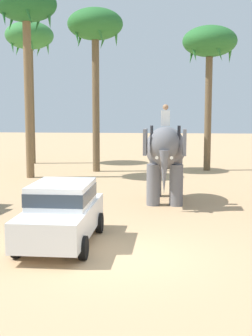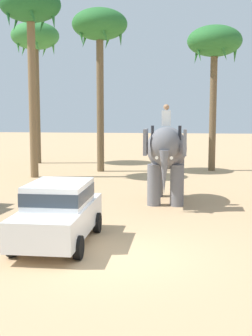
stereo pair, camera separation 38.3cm
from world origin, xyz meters
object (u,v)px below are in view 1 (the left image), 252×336
at_px(elephant_with_mahout, 165,153).
at_px(palm_tree_behind_elephant, 210,46).
at_px(palm_tree_far_back, 26,11).
at_px(palm_tree_left_of_road, 30,41).
at_px(palm_tree_near_hut, 95,30).
at_px(car_sedan_foreground, 62,211).

xyz_separation_m(elephant_with_mahout, palm_tree_behind_elephant, (2.45, 9.86, 5.40)).
bearing_deg(palm_tree_behind_elephant, palm_tree_far_back, -158.49).
bearing_deg(palm_tree_left_of_road, palm_tree_near_hut, -36.09).
bearing_deg(palm_tree_left_of_road, elephant_with_mahout, -53.58).
relative_size(car_sedan_foreground, palm_tree_far_back, 0.41).
bearing_deg(palm_tree_far_back, palm_tree_left_of_road, 105.76).
xyz_separation_m(elephant_with_mahout, palm_tree_near_hut, (-4.17, 8.78, 6.23)).
distance_m(palm_tree_near_hut, palm_tree_left_of_road, 6.19).
xyz_separation_m(palm_tree_behind_elephant, palm_tree_near_hut, (-6.62, -1.08, 0.83)).
relative_size(car_sedan_foreground, palm_tree_near_hut, 0.43).
distance_m(palm_tree_behind_elephant, palm_tree_left_of_road, 11.93).
height_order(car_sedan_foreground, palm_tree_left_of_road, palm_tree_left_of_road).
xyz_separation_m(palm_tree_near_hut, palm_tree_far_back, (-3.19, -2.79, 0.53)).
xyz_separation_m(car_sedan_foreground, palm_tree_behind_elephant, (5.23, 15.90, 6.46)).
height_order(car_sedan_foreground, elephant_with_mahout, elephant_with_mahout).
relative_size(car_sedan_foreground, palm_tree_left_of_road, 0.44).
distance_m(car_sedan_foreground, palm_tree_left_of_road, 20.85).
distance_m(palm_tree_behind_elephant, palm_tree_far_back, 10.62).
height_order(car_sedan_foreground, palm_tree_far_back, palm_tree_far_back).
bearing_deg(elephant_with_mahout, palm_tree_left_of_road, 126.42).
height_order(palm_tree_left_of_road, palm_tree_far_back, palm_tree_far_back).
bearing_deg(elephant_with_mahout, palm_tree_near_hut, 115.39).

